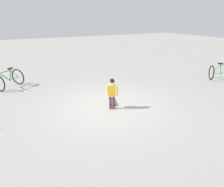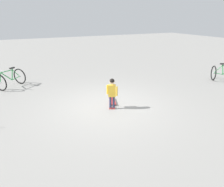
% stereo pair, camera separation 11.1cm
% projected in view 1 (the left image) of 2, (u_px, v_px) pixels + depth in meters
% --- Properties ---
extents(ground_plane, '(50.00, 50.00, 0.00)m').
position_uv_depth(ground_plane, '(108.00, 106.00, 7.04)').
color(ground_plane, gray).
extents(child_person, '(0.35, 0.28, 1.06)m').
position_uv_depth(child_person, '(112.00, 90.00, 6.59)').
color(child_person, '#2D3351').
rests_on(child_person, ground).
extents(skateboard, '(0.70, 0.40, 0.07)m').
position_uv_depth(skateboard, '(112.00, 101.00, 7.30)').
color(skateboard, '#B22D2D').
rests_on(skateboard, ground).
extents(bicycle_near, '(1.24, 1.27, 0.85)m').
position_uv_depth(bicycle_near, '(9.00, 79.00, 8.70)').
color(bicycle_near, black).
rests_on(bicycle_near, ground).
extents(bicycle_far, '(1.20, 1.28, 0.85)m').
position_uv_depth(bicycle_far, '(223.00, 72.00, 9.76)').
color(bicycle_far, black).
rests_on(bicycle_far, ground).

